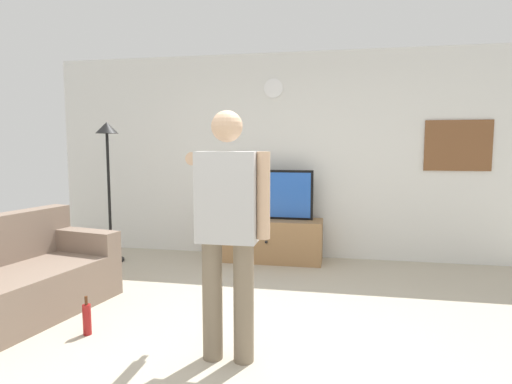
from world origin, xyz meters
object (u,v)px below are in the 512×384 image
Objects in this scene: person_standing_nearer_lamp at (228,222)px; side_couch at (16,280)px; television at (270,194)px; tv_stand at (269,240)px; framed_picture at (458,146)px; floor_lamp at (108,163)px; wall_clock at (273,88)px; beverage_bottle at (87,319)px.

person_standing_nearer_lamp reaches higher than side_couch.
side_couch is (-1.90, -2.26, -0.54)m from television.
tv_stand is 1.72× the size of framed_picture.
person_standing_nearer_lamp is 2.17m from side_couch.
television is 1.41× the size of framed_picture.
television is 2.10m from floor_lamp.
framed_picture is 3.66m from person_standing_nearer_lamp.
person_standing_nearer_lamp is (-2.17, -2.90, -0.52)m from framed_picture.
framed_picture reaches higher than person_standing_nearer_lamp.
wall_clock is at bearing 92.57° from person_standing_nearer_lamp.
beverage_bottle is (-1.20, 0.16, -0.85)m from person_standing_nearer_lamp.
framed_picture is at bearing 0.12° from wall_clock.
wall_clock is 0.32× the size of framed_picture.
television is at bearing 66.82° from beverage_bottle.
beverage_bottle is at bearing 172.35° from person_standing_nearer_lamp.
framed_picture is 0.46× the size of person_standing_nearer_lamp.
television is at bearing -173.84° from framed_picture.
person_standing_nearer_lamp is at bearing -87.20° from television.
tv_stand is 0.59m from television.
tv_stand reaches higher than beverage_bottle.
person_standing_nearer_lamp is 5.50× the size of beverage_bottle.
tv_stand is 1.22× the size of television.
framed_picture reaches higher than beverage_bottle.
side_couch is 5.62× the size of beverage_bottle.
wall_clock is at bearing 19.41° from floor_lamp.
wall_clock is 2.42m from framed_picture.
television reaches higher than side_couch.
beverage_bottle is (-3.37, -2.74, -1.36)m from framed_picture.
side_couch is (-1.90, -2.50, -1.92)m from wall_clock.
television is 4.44× the size of wall_clock.
framed_picture is (2.30, 0.25, 0.63)m from television.
person_standing_nearer_lamp is (0.13, -2.61, 0.70)m from tv_stand.
framed_picture is at bearing 39.14° from beverage_bottle.
framed_picture is 0.45× the size of side_couch.
person_standing_nearer_lamp reaches higher than beverage_bottle.
framed_picture reaches higher than television.
person_standing_nearer_lamp is at bearing -11.05° from side_couch.
television is 3.00m from side_couch.
framed_picture reaches higher than side_couch.
person_standing_nearer_lamp is at bearing -87.43° from wall_clock.
floor_lamp is 3.07m from person_standing_nearer_lamp.
tv_stand is 5.43× the size of wall_clock.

